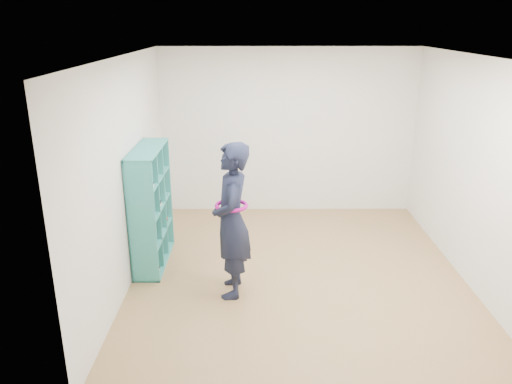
{
  "coord_description": "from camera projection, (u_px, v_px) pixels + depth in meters",
  "views": [
    {
      "loc": [
        -0.52,
        -5.49,
        2.96
      ],
      "look_at": [
        -0.51,
        0.3,
        0.97
      ],
      "focal_mm": 35.0,
      "sensor_mm": 36.0,
      "label": 1
    }
  ],
  "objects": [
    {
      "name": "floor",
      "position": [
        297.0,
        274.0,
        6.16
      ],
      "size": [
        4.5,
        4.5,
        0.0
      ],
      "primitive_type": "plane",
      "color": "olive",
      "rests_on": "ground"
    },
    {
      "name": "ceiling",
      "position": [
        304.0,
        56.0,
        5.31
      ],
      "size": [
        4.5,
        4.5,
        0.0
      ],
      "primitive_type": "plane",
      "color": "white",
      "rests_on": "wall_back"
    },
    {
      "name": "wall_left",
      "position": [
        127.0,
        173.0,
        5.73
      ],
      "size": [
        0.02,
        4.5,
        2.6
      ],
      "primitive_type": "cube",
      "color": "silver",
      "rests_on": "floor"
    },
    {
      "name": "wall_right",
      "position": [
        474.0,
        173.0,
        5.74
      ],
      "size": [
        0.02,
        4.5,
        2.6
      ],
      "primitive_type": "cube",
      "color": "silver",
      "rests_on": "floor"
    },
    {
      "name": "wall_back",
      "position": [
        288.0,
        132.0,
        7.86
      ],
      "size": [
        4.0,
        0.02,
        2.6
      ],
      "primitive_type": "cube",
      "color": "silver",
      "rests_on": "floor"
    },
    {
      "name": "wall_front",
      "position": [
        327.0,
        263.0,
        3.61
      ],
      "size": [
        4.0,
        0.02,
        2.6
      ],
      "primitive_type": "cube",
      "color": "silver",
      "rests_on": "floor"
    },
    {
      "name": "bookshelf",
      "position": [
        149.0,
        208.0,
        6.23
      ],
      "size": [
        0.33,
        1.13,
        1.51
      ],
      "color": "teal",
      "rests_on": "floor"
    },
    {
      "name": "person",
      "position": [
        232.0,
        221.0,
        5.47
      ],
      "size": [
        0.43,
        0.65,
        1.76
      ],
      "rotation": [
        0.0,
        0.0,
        -1.55
      ],
      "color": "black",
      "rests_on": "floor"
    },
    {
      "name": "smartphone",
      "position": [
        218.0,
        208.0,
        5.5
      ],
      "size": [
        0.01,
        0.1,
        0.12
      ],
      "rotation": [
        0.49,
        0.0,
        0.06
      ],
      "color": "silver",
      "rests_on": "person"
    }
  ]
}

